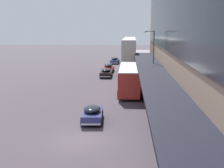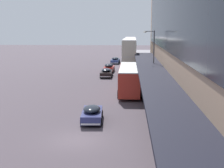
{
  "view_description": "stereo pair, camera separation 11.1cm",
  "coord_description": "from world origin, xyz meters",
  "px_view_note": "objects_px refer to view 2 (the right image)",
  "views": [
    {
      "loc": [
        3.68,
        -21.91,
        8.35
      ],
      "look_at": [
        1.9,
        12.94,
        1.9
      ],
      "focal_mm": 50.0,
      "sensor_mm": 36.0,
      "label": 1
    },
    {
      "loc": [
        3.79,
        -21.9,
        8.35
      ],
      "look_at": [
        1.9,
        12.94,
        1.9
      ],
      "focal_mm": 50.0,
      "sensor_mm": 36.0,
      "label": 2
    }
  ],
  "objects_px": {
    "sedan_lead_near": "(115,60)",
    "sedan_trailing_near": "(109,68)",
    "transit_bus_kerbside_front": "(129,78)",
    "sedan_oncoming_front": "(92,113)",
    "transit_bus_kerbside_rear": "(129,54)",
    "pedestrian_at_kerb": "(171,106)",
    "sedan_far_back": "(106,72)",
    "transit_bus_kerbside_far": "(130,49)",
    "street_lamp": "(153,56)"
  },
  "relations": [
    {
      "from": "transit_bus_kerbside_front",
      "to": "transit_bus_kerbside_rear",
      "type": "xyz_separation_m",
      "value": [
        0.0,
        20.19,
        1.34
      ]
    },
    {
      "from": "sedan_oncoming_front",
      "to": "street_lamp",
      "type": "relative_size",
      "value": 0.56
    },
    {
      "from": "transit_bus_kerbside_far",
      "to": "sedan_far_back",
      "type": "relative_size",
      "value": 2.11
    },
    {
      "from": "sedan_lead_near",
      "to": "sedan_trailing_near",
      "type": "bearing_deg",
      "value": -92.6
    },
    {
      "from": "sedan_oncoming_front",
      "to": "sedan_lead_near",
      "type": "distance_m",
      "value": 44.24
    },
    {
      "from": "transit_bus_kerbside_far",
      "to": "sedan_far_back",
      "type": "height_order",
      "value": "transit_bus_kerbside_far"
    },
    {
      "from": "transit_bus_kerbside_rear",
      "to": "sedan_trailing_near",
      "type": "bearing_deg",
      "value": -155.63
    },
    {
      "from": "sedan_trailing_near",
      "to": "transit_bus_kerbside_rear",
      "type": "bearing_deg",
      "value": 24.37
    },
    {
      "from": "transit_bus_kerbside_rear",
      "to": "transit_bus_kerbside_far",
      "type": "relative_size",
      "value": 0.98
    },
    {
      "from": "sedan_oncoming_front",
      "to": "sedan_far_back",
      "type": "relative_size",
      "value": 0.88
    },
    {
      "from": "transit_bus_kerbside_rear",
      "to": "transit_bus_kerbside_far",
      "type": "bearing_deg",
      "value": 89.06
    },
    {
      "from": "transit_bus_kerbside_rear",
      "to": "transit_bus_kerbside_far",
      "type": "xyz_separation_m",
      "value": [
        0.24,
        14.81,
        -0.12
      ]
    },
    {
      "from": "pedestrian_at_kerb",
      "to": "sedan_far_back",
      "type": "bearing_deg",
      "value": 107.67
    },
    {
      "from": "pedestrian_at_kerb",
      "to": "transit_bus_kerbside_rear",
      "type": "bearing_deg",
      "value": 96.88
    },
    {
      "from": "sedan_trailing_near",
      "to": "transit_bus_kerbside_far",
      "type": "bearing_deg",
      "value": 76.23
    },
    {
      "from": "transit_bus_kerbside_rear",
      "to": "street_lamp",
      "type": "height_order",
      "value": "street_lamp"
    },
    {
      "from": "transit_bus_kerbside_rear",
      "to": "street_lamp",
      "type": "distance_m",
      "value": 18.44
    },
    {
      "from": "sedan_trailing_near",
      "to": "sedan_lead_near",
      "type": "bearing_deg",
      "value": 87.4
    },
    {
      "from": "pedestrian_at_kerb",
      "to": "street_lamp",
      "type": "height_order",
      "value": "street_lamp"
    },
    {
      "from": "transit_bus_kerbside_front",
      "to": "sedan_oncoming_front",
      "type": "xyz_separation_m",
      "value": [
        -3.33,
        -12.53,
        -1.18
      ]
    },
    {
      "from": "transit_bus_kerbside_rear",
      "to": "sedan_oncoming_front",
      "type": "xyz_separation_m",
      "value": [
        -3.33,
        -32.72,
        -2.52
      ]
    },
    {
      "from": "sedan_oncoming_front",
      "to": "pedestrian_at_kerb",
      "type": "relative_size",
      "value": 2.33
    },
    {
      "from": "transit_bus_kerbside_front",
      "to": "street_lamp",
      "type": "xyz_separation_m",
      "value": [
        3.02,
        2.05,
        2.67
      ]
    },
    {
      "from": "sedan_lead_near",
      "to": "transit_bus_kerbside_far",
      "type": "bearing_deg",
      "value": 43.59
    },
    {
      "from": "sedan_far_back",
      "to": "street_lamp",
      "type": "height_order",
      "value": "street_lamp"
    },
    {
      "from": "transit_bus_kerbside_rear",
      "to": "sedan_oncoming_front",
      "type": "distance_m",
      "value": 32.99
    },
    {
      "from": "transit_bus_kerbside_front",
      "to": "sedan_oncoming_front",
      "type": "bearing_deg",
      "value": -104.87
    },
    {
      "from": "street_lamp",
      "to": "transit_bus_kerbside_front",
      "type": "bearing_deg",
      "value": -145.82
    },
    {
      "from": "sedan_far_back",
      "to": "sedan_trailing_near",
      "type": "xyz_separation_m",
      "value": [
        0.05,
        5.79,
        0.04
      ]
    },
    {
      "from": "transit_bus_kerbside_rear",
      "to": "street_lamp",
      "type": "bearing_deg",
      "value": -80.56
    },
    {
      "from": "sedan_lead_near",
      "to": "sedan_trailing_near",
      "type": "height_order",
      "value": "sedan_trailing_near"
    },
    {
      "from": "transit_bus_kerbside_front",
      "to": "street_lamp",
      "type": "bearing_deg",
      "value": 34.18
    },
    {
      "from": "sedan_lead_near",
      "to": "sedan_trailing_near",
      "type": "relative_size",
      "value": 1.03
    },
    {
      "from": "transit_bus_kerbside_front",
      "to": "sedan_lead_near",
      "type": "height_order",
      "value": "transit_bus_kerbside_front"
    },
    {
      "from": "street_lamp",
      "to": "transit_bus_kerbside_far",
      "type": "bearing_deg",
      "value": 94.81
    },
    {
      "from": "transit_bus_kerbside_rear",
      "to": "sedan_lead_near",
      "type": "relative_size",
      "value": 2.21
    },
    {
      "from": "transit_bus_kerbside_rear",
      "to": "pedestrian_at_kerb",
      "type": "relative_size",
      "value": 5.47
    },
    {
      "from": "transit_bus_kerbside_front",
      "to": "sedan_lead_near",
      "type": "relative_size",
      "value": 2.36
    },
    {
      "from": "transit_bus_kerbside_rear",
      "to": "sedan_trailing_near",
      "type": "xyz_separation_m",
      "value": [
        -3.81,
        -1.72,
        -2.48
      ]
    },
    {
      "from": "sedan_far_back",
      "to": "sedan_trailing_near",
      "type": "height_order",
      "value": "sedan_trailing_near"
    },
    {
      "from": "street_lamp",
      "to": "transit_bus_kerbside_rear",
      "type": "bearing_deg",
      "value": 99.44
    },
    {
      "from": "sedan_trailing_near",
      "to": "street_lamp",
      "type": "distance_m",
      "value": 18.18
    },
    {
      "from": "sedan_far_back",
      "to": "pedestrian_at_kerb",
      "type": "xyz_separation_m",
      "value": [
        7.67,
        -24.07,
        0.46
      ]
    },
    {
      "from": "transit_bus_kerbside_rear",
      "to": "sedan_trailing_near",
      "type": "height_order",
      "value": "transit_bus_kerbside_rear"
    },
    {
      "from": "sedan_lead_near",
      "to": "pedestrian_at_kerb",
      "type": "distance_m",
      "value": 43.68
    },
    {
      "from": "sedan_oncoming_front",
      "to": "sedan_trailing_near",
      "type": "height_order",
      "value": "sedan_trailing_near"
    },
    {
      "from": "sedan_oncoming_front",
      "to": "sedan_far_back",
      "type": "height_order",
      "value": "sedan_oncoming_front"
    },
    {
      "from": "transit_bus_kerbside_far",
      "to": "transit_bus_kerbside_front",
      "type": "bearing_deg",
      "value": -90.4
    },
    {
      "from": "sedan_trailing_near",
      "to": "transit_bus_kerbside_front",
      "type": "bearing_deg",
      "value": -78.36
    },
    {
      "from": "sedan_oncoming_front",
      "to": "street_lamp",
      "type": "height_order",
      "value": "street_lamp"
    }
  ]
}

